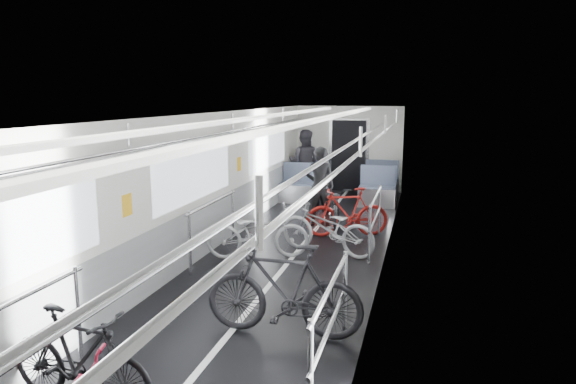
# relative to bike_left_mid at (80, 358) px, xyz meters

# --- Properties ---
(car_shell) EXTENTS (3.02, 14.01, 2.41)m
(car_shell) POSITION_rel_bike_left_mid_xyz_m (0.73, 5.79, 0.67)
(car_shell) COLOR black
(car_shell) RESTS_ON ground
(bike_left_mid) EXTENTS (1.55, 0.58, 0.91)m
(bike_left_mid) POSITION_rel_bike_left_mid_xyz_m (0.00, 0.00, 0.00)
(bike_left_mid) COLOR black
(bike_left_mid) RESTS_ON floor
(bike_left_far) EXTENTS (1.80, 1.13, 0.89)m
(bike_left_far) POSITION_rel_bike_left_mid_xyz_m (0.18, 4.39, -0.01)
(bike_left_far) COLOR #9D9DA1
(bike_left_far) RESTS_ON floor
(bike_right_near) EXTENTS (1.82, 0.56, 1.09)m
(bike_right_near) POSITION_rel_bike_left_mid_xyz_m (1.34, 1.77, 0.09)
(bike_right_near) COLOR black
(bike_right_near) RESTS_ON floor
(bike_right_mid) EXTENTS (1.87, 1.09, 0.93)m
(bike_right_mid) POSITION_rel_bike_left_mid_xyz_m (1.25, 4.90, 0.01)
(bike_right_mid) COLOR #9D9EA1
(bike_right_mid) RESTS_ON floor
(bike_right_far) EXTENTS (1.66, 0.97, 0.96)m
(bike_right_far) POSITION_rel_bike_left_mid_xyz_m (1.42, 6.09, 0.03)
(bike_right_far) COLOR maroon
(bike_right_far) RESTS_ON floor
(bike_aisle) EXTENTS (0.85, 1.79, 0.90)m
(bike_aisle) POSITION_rel_bike_left_mid_xyz_m (1.12, 6.69, -0.00)
(bike_aisle) COLOR black
(bike_aisle) RESTS_ON floor
(person_standing) EXTENTS (0.70, 0.56, 1.66)m
(person_standing) POSITION_rel_bike_left_mid_xyz_m (0.74, 6.79, 0.38)
(person_standing) COLOR black
(person_standing) RESTS_ON floor
(person_seated) EXTENTS (0.87, 0.69, 1.78)m
(person_seated) POSITION_rel_bike_left_mid_xyz_m (-0.35, 10.08, 0.44)
(person_seated) COLOR #343139
(person_seated) RESTS_ON floor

